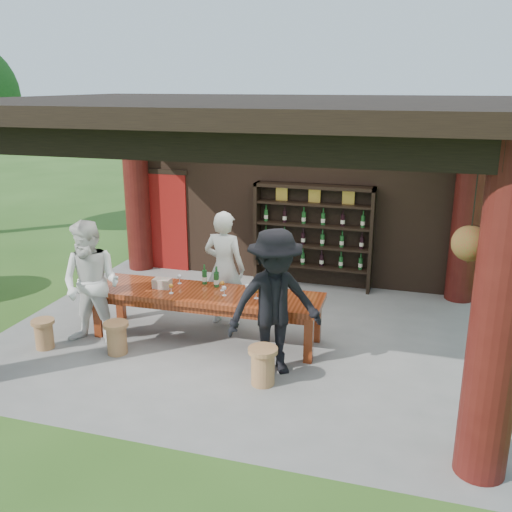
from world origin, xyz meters
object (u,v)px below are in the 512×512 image
(host, at_px, (224,268))
(napkin_basket, at_px, (162,283))
(wine_shelf, at_px, (313,236))
(stool_near_left, at_px, (117,337))
(stool_far_left, at_px, (44,333))
(stool_near_right, at_px, (263,365))
(guest_woman, at_px, (91,284))
(tasting_table, at_px, (206,299))
(guest_man, at_px, (275,303))

(host, height_order, napkin_basket, host)
(wine_shelf, distance_m, stool_near_left, 4.21)
(stool_far_left, bearing_deg, napkin_basket, 33.46)
(stool_far_left, bearing_deg, stool_near_right, -1.51)
(stool_near_left, height_order, host, host)
(stool_far_left, height_order, guest_woman, guest_woman)
(stool_far_left, distance_m, guest_woman, 1.00)
(guest_woman, bearing_deg, stool_near_left, -24.14)
(wine_shelf, relative_size, stool_near_right, 4.39)
(wine_shelf, bearing_deg, stool_near_right, -88.07)
(stool_far_left, distance_m, host, 2.82)
(wine_shelf, xyz_separation_m, tasting_table, (-1.05, -2.75, -0.34))
(stool_near_left, xyz_separation_m, stool_far_left, (-1.10, -0.15, -0.02))
(host, bearing_deg, stool_near_left, 57.41)
(host, distance_m, guest_man, 1.79)
(stool_near_left, bearing_deg, guest_man, 2.71)
(tasting_table, xyz_separation_m, guest_woman, (-1.51, -0.63, 0.29))
(guest_woman, bearing_deg, host, 37.46)
(stool_near_left, height_order, stool_near_right, stool_near_right)
(stool_far_left, xyz_separation_m, guest_man, (3.39, 0.26, 0.75))
(stool_far_left, bearing_deg, wine_shelf, 49.34)
(stool_near_left, xyz_separation_m, stool_near_right, (2.23, -0.24, 0.02))
(stool_near_left, relative_size, stool_near_right, 0.94)
(wine_shelf, distance_m, stool_far_left, 4.97)
(wine_shelf, height_order, napkin_basket, wine_shelf)
(stool_far_left, distance_m, napkin_basket, 1.83)
(stool_far_left, relative_size, guest_woman, 0.24)
(stool_near_left, distance_m, stool_far_left, 1.11)
(wine_shelf, height_order, stool_far_left, wine_shelf)
(guest_woman, distance_m, guest_man, 2.75)
(stool_far_left, xyz_separation_m, host, (2.21, 1.61, 0.69))
(stool_near_left, distance_m, guest_woman, 0.85)
(host, relative_size, napkin_basket, 7.08)
(host, height_order, guest_woman, guest_woman)
(guest_woman, bearing_deg, napkin_basket, 35.59)
(stool_near_left, relative_size, stool_far_left, 1.07)
(stool_near_left, height_order, guest_man, guest_man)
(tasting_table, height_order, stool_near_left, tasting_table)
(wine_shelf, height_order, stool_near_left, wine_shelf)
(tasting_table, distance_m, napkin_basket, 0.72)
(guest_man, bearing_deg, stool_near_right, -133.57)
(stool_far_left, height_order, napkin_basket, napkin_basket)
(guest_man, bearing_deg, host, 96.91)
(tasting_table, relative_size, guest_woman, 1.87)
(tasting_table, distance_m, stool_near_left, 1.39)
(stool_near_right, height_order, stool_far_left, stool_near_right)
(wine_shelf, relative_size, guest_man, 1.12)
(stool_near_right, height_order, napkin_basket, napkin_basket)
(stool_near_right, xyz_separation_m, guest_woman, (-2.69, 0.43, 0.66))
(stool_near_right, relative_size, guest_man, 0.26)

